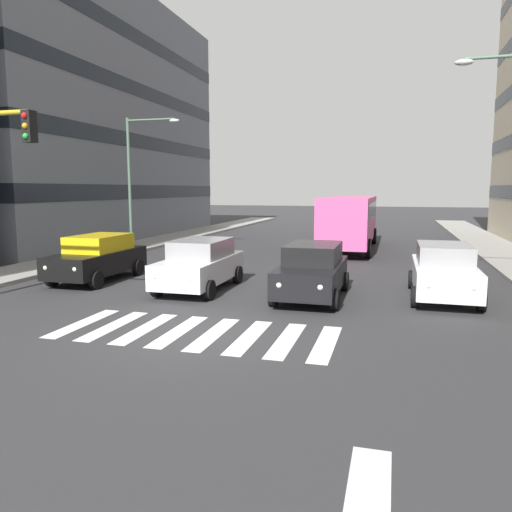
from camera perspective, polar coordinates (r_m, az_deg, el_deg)
The scene contains 10 objects.
ground_plane at distance 12.19m, azimuth -6.96°, elevation -8.77°, with size 180.00×180.00×0.00m, color #2D2D30.
building_right_block_0 at distance 37.01m, azimuth -19.41°, elevation 14.62°, with size 9.35×24.13×16.31m.
crosswalk_markings at distance 12.19m, azimuth -6.96°, elevation -8.75°, with size 6.75×2.80×0.01m.
lane_arrow_0 at distance 6.31m, azimuth 12.80°, elevation -25.63°, with size 0.50×2.20×0.01m, color silver.
car_0 at distance 16.67m, azimuth 20.86°, elevation -1.62°, with size 2.02×4.44×1.72m.
car_1 at distance 15.79m, azimuth 6.53°, elevation -1.66°, with size 2.02×4.44×1.72m.
car_2 at distance 17.12m, azimuth -6.45°, elevation -0.93°, with size 2.02×4.44×1.72m.
car_3 at distance 19.63m, azimuth -17.80°, elevation -0.14°, with size 2.02×4.44×1.72m.
bus_behind_traffic at distance 28.94m, azimuth 10.82°, elevation 4.46°, with size 2.78×10.50×3.00m.
street_lamp_right at distance 27.59m, azimuth -13.52°, elevation 9.70°, with size 3.08×0.28×7.06m.
Camera 1 is at (-4.54, 10.78, 3.45)m, focal length 34.64 mm.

